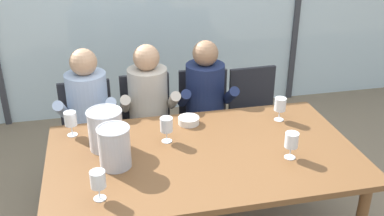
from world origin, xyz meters
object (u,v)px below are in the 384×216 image
dining_table (204,161)px  chair_right_of_center (255,110)px  chair_center (204,114)px  person_navy_polo (206,103)px  wine_glass_by_right_taster (280,105)px  wine_glass_near_bucket (166,126)px  ice_bucket_primary (115,147)px  ice_bucket_secondary (106,129)px  wine_glass_center_pour (98,180)px  chair_left_of_center (147,119)px  person_beige_jumper (149,109)px  wine_glass_by_left_taster (71,120)px  wine_glass_spare_empty (292,141)px  tasting_bowl (189,120)px  person_pale_blue_shirt (88,114)px  chair_near_curtain (88,127)px

dining_table → chair_right_of_center: 1.21m
chair_center → person_navy_polo: size_ratio=0.73×
chair_right_of_center → wine_glass_by_right_taster: size_ratio=5.00×
chair_center → wine_glass_by_right_taster: bearing=-53.2°
chair_right_of_center → person_navy_polo: 0.52m
person_navy_polo → wine_glass_near_bucket: (-0.44, -0.66, 0.18)m
ice_bucket_primary → wine_glass_near_bucket: size_ratio=1.51×
person_navy_polo → ice_bucket_secondary: (-0.83, -0.65, 0.20)m
dining_table → wine_glass_center_pour: (-0.67, -0.35, 0.19)m
chair_left_of_center → wine_glass_near_bucket: wine_glass_near_bucket is taller
ice_bucket_primary → wine_glass_near_bucket: 0.42m
dining_table → person_beige_jumper: person_beige_jumper is taller
wine_glass_by_left_taster → ice_bucket_primary: bearing=-59.2°
ice_bucket_primary → ice_bucket_secondary: ice_bucket_secondary is taller
ice_bucket_secondary → wine_glass_by_right_taster: size_ratio=1.52×
wine_glass_spare_empty → wine_glass_center_pour: bearing=-171.9°
person_beige_jumper → wine_glass_by_left_taster: bearing=-141.5°
person_navy_polo → wine_glass_by_right_taster: bearing=-47.3°
tasting_bowl → wine_glass_spare_empty: wine_glass_spare_empty is taller
person_pale_blue_shirt → ice_bucket_secondary: (0.12, -0.65, 0.20)m
wine_glass_spare_empty → wine_glass_near_bucket: bearing=153.0°
chair_right_of_center → person_navy_polo: (-0.48, -0.12, 0.17)m
chair_right_of_center → ice_bucket_primary: bearing=-143.9°
ice_bucket_primary → wine_glass_by_right_taster: size_ratio=1.51×
chair_left_of_center → wine_glass_by_right_taster: (0.89, -0.69, 0.36)m
wine_glass_by_left_taster → wine_glass_near_bucket: bearing=-19.8°
tasting_bowl → wine_glass_by_left_taster: (-0.81, 0.01, 0.09)m
wine_glass_by_left_taster → wine_glass_spare_empty: (1.34, -0.59, 0.00)m
chair_right_of_center → person_pale_blue_shirt: bearing=-177.4°
chair_left_of_center → person_navy_polo: (0.48, -0.16, 0.17)m
person_beige_jumper → ice_bucket_primary: size_ratio=4.53×
chair_center → person_beige_jumper: size_ratio=0.73×
chair_right_of_center → wine_glass_near_bucket: (-0.92, -0.78, 0.36)m
chair_near_curtain → wine_glass_center_pour: wine_glass_center_pour is taller
chair_right_of_center → person_beige_jumper: size_ratio=0.73×
chair_center → wine_glass_near_bucket: 1.00m
chair_near_curtain → ice_bucket_primary: ice_bucket_primary is taller
chair_right_of_center → wine_glass_by_left_taster: size_ratio=5.00×
tasting_bowl → wine_glass_near_bucket: 0.31m
tasting_bowl → chair_near_curtain: bearing=142.8°
person_pale_blue_shirt → person_navy_polo: same height
wine_glass_center_pour → wine_glass_spare_empty: size_ratio=1.00×
wine_glass_by_right_taster → wine_glass_spare_empty: bearing=-104.9°
chair_center → ice_bucket_secondary: size_ratio=3.28×
wine_glass_by_right_taster → wine_glass_spare_empty: size_ratio=1.00×
person_beige_jumper → wine_glass_by_right_taster: (0.89, -0.52, 0.18)m
chair_near_curtain → person_beige_jumper: bearing=-15.4°
person_beige_jumper → wine_glass_near_bucket: bearing=-85.1°
dining_table → tasting_bowl: bearing=91.6°
person_pale_blue_shirt → ice_bucket_primary: (0.16, -0.88, 0.20)m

